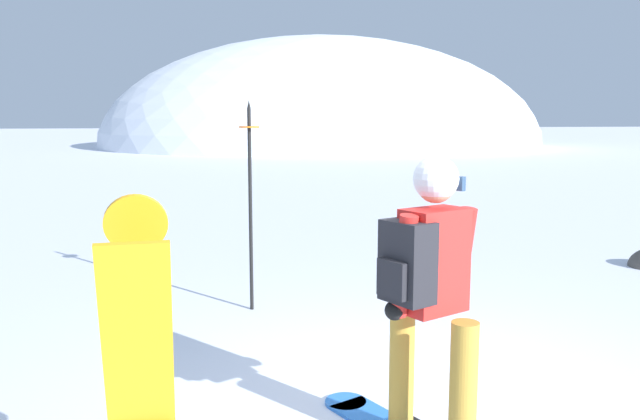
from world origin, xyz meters
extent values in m
plane|color=white|center=(0.00, 0.00, 0.00)|extent=(300.00, 300.00, 0.00)
ellipsoid|color=white|center=(10.03, 41.84, 0.00)|extent=(31.57, 28.41, 15.57)
cylinder|color=blue|center=(-0.46, 0.24, 0.01)|extent=(0.28, 0.28, 0.02)
cylinder|color=#BC8E33|center=(-0.26, -0.26, 0.43)|extent=(0.15, 0.15, 0.82)
cylinder|color=#BC8E33|center=(-0.09, -0.71, 0.43)|extent=(0.15, 0.15, 0.82)
cube|color=red|center=(-0.18, -0.48, 1.13)|extent=(0.42, 0.34, 0.58)
cylinder|color=red|center=(-0.39, -0.57, 1.13)|extent=(0.16, 0.20, 0.57)
cylinder|color=red|center=(0.04, -0.40, 1.13)|extent=(0.16, 0.20, 0.57)
sphere|color=black|center=(-0.42, -0.54, 0.88)|extent=(0.11, 0.11, 0.11)
sphere|color=black|center=(0.04, -0.36, 0.88)|extent=(0.11, 0.11, 0.11)
cube|color=#232328|center=(-0.36, -0.56, 1.15)|extent=(0.27, 0.33, 0.44)
cube|color=#232328|center=(-0.45, -0.60, 1.07)|extent=(0.13, 0.21, 0.20)
sphere|color=tan|center=(-0.18, -0.48, 1.56)|extent=(0.21, 0.21, 0.21)
sphere|color=silver|center=(-0.18, -0.48, 1.59)|extent=(0.25, 0.25, 0.25)
cube|color=navy|center=(-0.05, -0.44, 1.56)|extent=(0.09, 0.17, 0.08)
cube|color=orange|center=(-1.74, -1.00, 0.72)|extent=(0.28, 0.48, 1.46)
cylinder|color=orange|center=(-1.74, -0.77, 1.45)|extent=(0.28, 0.11, 0.27)
cube|color=black|center=(-1.74, -0.97, 0.94)|extent=(0.25, 0.11, 0.15)
cylinder|color=black|center=(-0.77, 2.56, 1.01)|extent=(0.04, 0.04, 2.02)
cylinder|color=orange|center=(-0.77, 2.56, 1.84)|extent=(0.20, 0.20, 0.02)
cone|color=black|center=(-0.77, 2.56, 2.06)|extent=(0.04, 0.04, 0.08)
camera|label=1|loc=(-1.63, -3.67, 1.90)|focal=35.73mm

